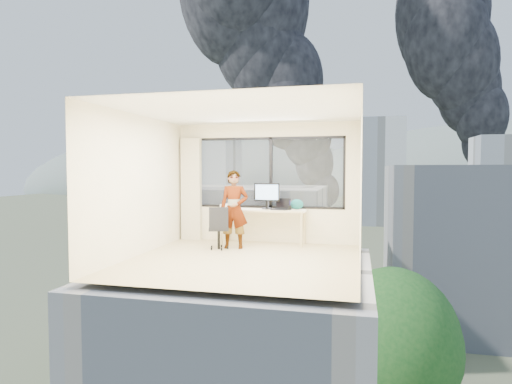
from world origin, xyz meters
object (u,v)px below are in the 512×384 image
(chair, at_px, (219,227))
(handbag, at_px, (297,204))
(person, at_px, (234,209))
(game_console, at_px, (230,206))
(monitor, at_px, (267,196))
(laptop, at_px, (281,205))
(desk, at_px, (263,227))

(chair, xyz_separation_m, handbag, (1.44, 0.92, 0.42))
(person, relative_size, handbag, 5.73)
(game_console, bearing_deg, handbag, 12.14)
(monitor, bearing_deg, game_console, 175.78)
(game_console, height_order, handbag, handbag)
(chair, height_order, handbag, handbag)
(chair, bearing_deg, laptop, 15.13)
(desk, relative_size, handbag, 6.53)
(chair, distance_m, laptop, 1.41)
(desk, height_order, person, person)
(game_console, bearing_deg, person, -53.81)
(desk, bearing_deg, laptop, -4.61)
(chair, distance_m, handbag, 1.76)
(chair, distance_m, game_console, 1.01)
(person, height_order, monitor, person)
(person, bearing_deg, monitor, 42.35)
(chair, relative_size, monitor, 1.56)
(desk, distance_m, monitor, 0.66)
(chair, distance_m, monitor, 1.30)
(monitor, relative_size, game_console, 1.66)
(game_console, bearing_deg, laptop, 2.97)
(chair, height_order, game_console, chair)
(person, height_order, handbag, person)
(game_console, distance_m, laptop, 1.20)
(monitor, bearing_deg, desk, -135.29)
(handbag, bearing_deg, person, -156.79)
(laptop, bearing_deg, desk, -166.50)
(laptop, xyz_separation_m, handbag, (0.32, 0.19, -0.00))
(person, relative_size, game_console, 4.65)
(desk, relative_size, laptop, 5.06)
(desk, height_order, chair, chair)
(monitor, xyz_separation_m, handbag, (0.63, 0.10, -0.18))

